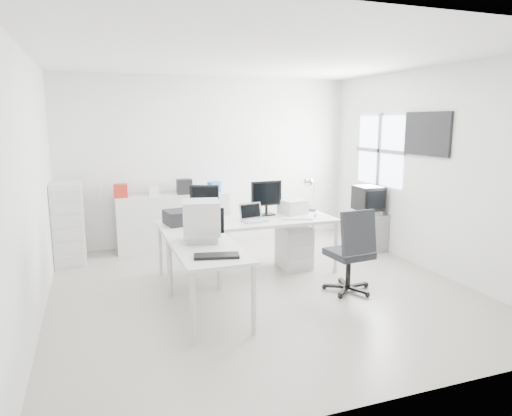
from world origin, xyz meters
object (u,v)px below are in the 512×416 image
object	(u,v)px
laptop	(255,214)
main_desk	(249,247)
side_desk	(208,280)
tv_cabinet	(367,232)
laser_printer	(293,207)
crt_monitor	(201,220)
filing_cabinet	(68,224)
crt_tv	(368,201)
inkjet_printer	(185,217)
office_chair	(349,249)
sideboard	(173,222)
lcd_monitor_large	(266,199)
lcd_monitor_small	(204,202)
drawer_pedestal	(294,247)

from	to	relation	value
laptop	main_desk	bearing A→B (deg)	105.80
side_desk	tv_cabinet	world-z (taller)	side_desk
laptop	laser_printer	xyz separation A→B (m)	(0.70, 0.32, -0.01)
tv_cabinet	crt_monitor	bearing A→B (deg)	-156.91
tv_cabinet	filing_cabinet	world-z (taller)	filing_cabinet
laptop	crt_tv	bearing A→B (deg)	3.48
main_desk	crt_monitor	world-z (taller)	crt_monitor
inkjet_printer	crt_tv	xyz separation A→B (m)	(3.02, 0.34, -0.02)
side_desk	office_chair	distance (m)	1.80
main_desk	crt_monitor	bearing A→B (deg)	-135.00
inkjet_printer	laptop	world-z (taller)	laptop
tv_cabinet	sideboard	bearing A→B (deg)	158.07
crt_tv	crt_monitor	bearing A→B (deg)	-156.91
laser_printer	lcd_monitor_large	bearing A→B (deg)	159.75
lcd_monitor_small	tv_cabinet	size ratio (longest dim) A/B	0.83
drawer_pedestal	laptop	distance (m)	0.87
lcd_monitor_large	crt_tv	bearing A→B (deg)	1.59
filing_cabinet	office_chair	bearing A→B (deg)	-34.99
lcd_monitor_large	filing_cabinet	bearing A→B (deg)	155.32
tv_cabinet	lcd_monitor_large	bearing A→B (deg)	-174.09
sideboard	crt_tv	bearing A→B (deg)	-21.93
lcd_monitor_large	laser_printer	distance (m)	0.42
crt_tv	sideboard	xyz separation A→B (m)	(-2.93, 1.18, -0.37)
filing_cabinet	sideboard	bearing A→B (deg)	13.41
office_chair	tv_cabinet	bearing A→B (deg)	44.61
side_desk	crt_tv	xyz separation A→B (m)	(3.02, 1.54, 0.44)
office_chair	crt_tv	distance (m)	1.95
main_desk	lcd_monitor_large	xyz separation A→B (m)	(0.35, 0.25, 0.61)
laptop	tv_cabinet	bearing A→B (deg)	3.48
lcd_monitor_small	laser_printer	world-z (taller)	lcd_monitor_small
drawer_pedestal	crt_monitor	xyz separation A→B (m)	(-1.55, -0.90, 0.69)
side_desk	tv_cabinet	xyz separation A→B (m)	(3.02, 1.54, -0.08)
inkjet_printer	crt_monitor	distance (m)	0.96
drawer_pedestal	lcd_monitor_large	size ratio (longest dim) A/B	1.25
crt_monitor	office_chair	size ratio (longest dim) A/B	0.45
side_desk	lcd_monitor_large	distance (m)	1.91
side_desk	filing_cabinet	distance (m)	2.78
inkjet_printer	lcd_monitor_large	bearing A→B (deg)	-0.44
side_desk	lcd_monitor_small	bearing A→B (deg)	77.47
office_chair	sideboard	distance (m)	3.16
crt_monitor	sideboard	size ratio (longest dim) A/B	0.27
laser_printer	sideboard	bearing A→B (deg)	121.22
drawer_pedestal	laptop	xyz separation A→B (m)	(-0.65, -0.15, 0.56)
lcd_monitor_small	side_desk	bearing A→B (deg)	-82.82
inkjet_printer	tv_cabinet	size ratio (longest dim) A/B	0.85
tv_cabinet	main_desk	bearing A→B (deg)	-168.59
main_desk	drawer_pedestal	xyz separation A→B (m)	(0.70, 0.05, -0.08)
inkjet_printer	office_chair	world-z (taller)	office_chair
sideboard	filing_cabinet	xyz separation A→B (m)	(-1.57, -0.37, 0.16)
side_desk	laptop	distance (m)	1.43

